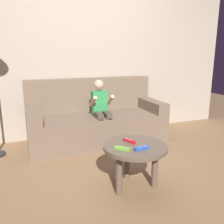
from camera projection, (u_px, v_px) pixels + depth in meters
ground_plane at (129, 179)px, 2.44m from camera, size 9.91×9.91×0.00m
wall_back at (86, 54)px, 3.61m from camera, size 4.96×0.05×2.50m
couch at (96, 121)px, 3.49m from camera, size 1.92×0.80×0.90m
person_seated_on_couch at (101, 108)px, 3.28m from camera, size 0.29×0.36×0.91m
coffee_table at (135, 152)px, 2.23m from camera, size 0.60×0.60×0.43m
game_remote_blue_near_edge at (141, 148)px, 2.10m from camera, size 0.14×0.05×0.03m
game_remote_red_center at (129, 141)px, 2.28m from camera, size 0.09×0.14×0.03m
game_remote_lime_far_corner at (123, 148)px, 2.09m from camera, size 0.12×0.13×0.03m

